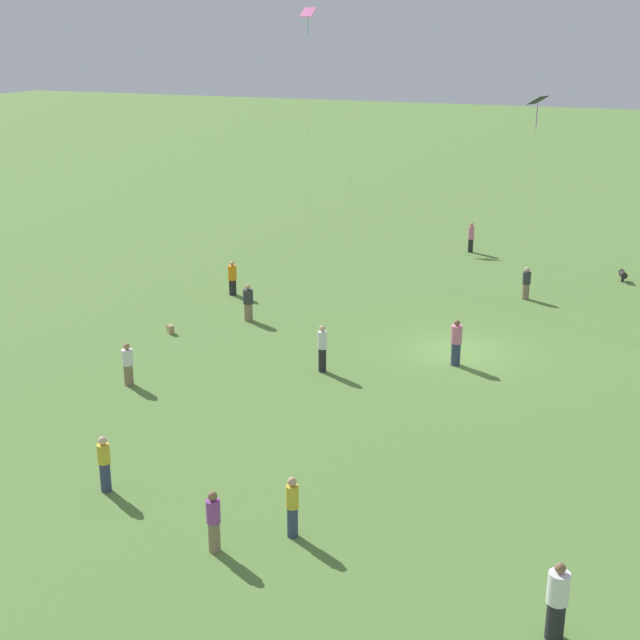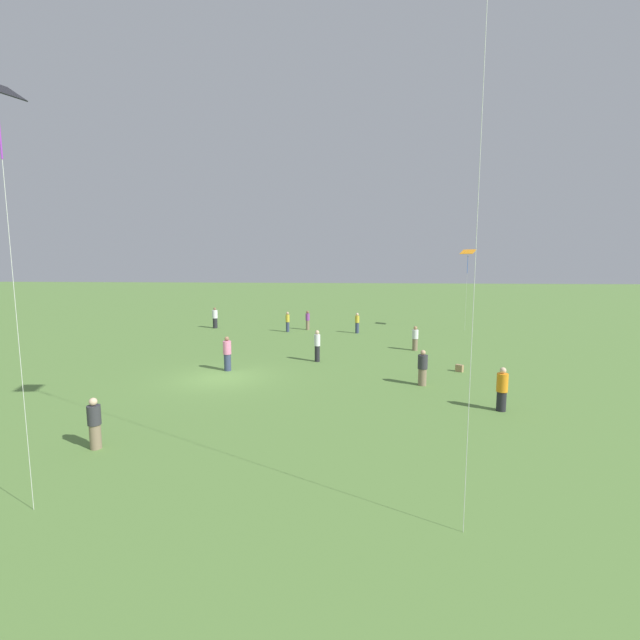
% 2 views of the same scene
% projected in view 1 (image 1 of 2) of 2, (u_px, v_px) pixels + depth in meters
% --- Properties ---
extents(ground_plane, '(240.00, 240.00, 0.00)m').
position_uv_depth(ground_plane, '(460.00, 352.00, 36.24)').
color(ground_plane, '#5B843D').
extents(person_0, '(0.46, 0.46, 1.86)m').
position_uv_depth(person_0, '(322.00, 348.00, 33.91)').
color(person_0, '#232328').
rests_on(person_0, ground_plane).
extents(person_1, '(0.46, 0.46, 1.71)m').
position_uv_depth(person_1, '(292.00, 507.00, 22.88)').
color(person_1, '#333D5B').
rests_on(person_1, ground_plane).
extents(person_2, '(0.55, 0.55, 1.68)m').
position_uv_depth(person_2, '(248.00, 303.00, 39.87)').
color(person_2, '#847056').
rests_on(person_2, ground_plane).
extents(person_3, '(0.45, 0.45, 1.72)m').
position_uv_depth(person_3, '(232.00, 278.00, 43.71)').
color(person_3, '#232328').
rests_on(person_3, ground_plane).
extents(person_4, '(0.38, 0.38, 1.77)m').
position_uv_depth(person_4, '(471.00, 237.00, 52.02)').
color(person_4, '#232328').
rests_on(person_4, ground_plane).
extents(person_5, '(0.48, 0.48, 1.85)m').
position_uv_depth(person_5, '(456.00, 343.00, 34.60)').
color(person_5, '#333D5B').
rests_on(person_5, ground_plane).
extents(person_6, '(0.42, 0.42, 1.68)m').
position_uv_depth(person_6, '(214.00, 522.00, 22.23)').
color(person_6, '#847056').
rests_on(person_6, ground_plane).
extents(person_7, '(0.49, 0.49, 1.87)m').
position_uv_depth(person_7, '(557.00, 602.00, 19.01)').
color(person_7, '#232328').
rests_on(person_7, ground_plane).
extents(person_8, '(0.36, 0.36, 1.70)m').
position_uv_depth(person_8, '(104.00, 464.00, 25.14)').
color(person_8, '#333D5B').
rests_on(person_8, ground_plane).
extents(person_9, '(0.51, 0.51, 1.62)m').
position_uv_depth(person_9, '(128.00, 364.00, 32.69)').
color(person_9, '#847056').
rests_on(person_9, ground_plane).
extents(person_10, '(0.42, 0.42, 1.60)m').
position_uv_depth(person_10, '(526.00, 283.00, 43.05)').
color(person_10, '#847056').
rests_on(person_10, ground_plane).
extents(kite_1, '(0.85, 1.01, 13.80)m').
position_uv_depth(kite_1, '(308.00, 22.00, 58.23)').
color(kite_1, '#E54C99').
rests_on(kite_1, ground_plane).
extents(kite_3, '(1.02, 0.96, 9.39)m').
position_uv_depth(kite_3, '(537.00, 108.00, 43.65)').
color(kite_3, black).
rests_on(kite_3, ground_plane).
extents(dog_0, '(0.84, 0.51, 0.59)m').
position_uv_depth(dog_0, '(623.00, 274.00, 46.18)').
color(dog_0, black).
rests_on(dog_0, ground_plane).
extents(picnic_bag_1, '(0.40, 0.43, 0.37)m').
position_uv_depth(picnic_bag_1, '(170.00, 329.00, 38.40)').
color(picnic_bag_1, '#A58459').
rests_on(picnic_bag_1, ground_plane).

